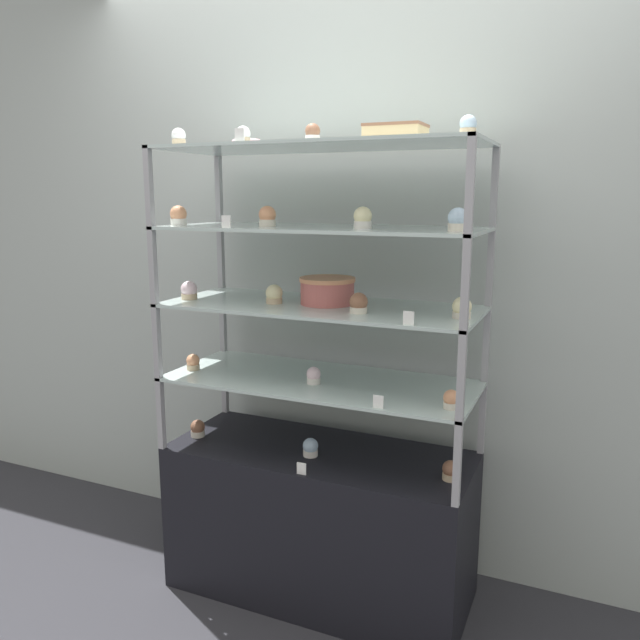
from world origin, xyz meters
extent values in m
plane|color=#2D2D33|center=(0.00, 0.00, 0.00)|extent=(20.00, 20.00, 0.00)
cube|color=#A8B2AD|center=(0.00, 0.39, 1.30)|extent=(8.00, 0.05, 2.60)
cube|color=black|center=(0.00, 0.00, 0.30)|extent=(1.19, 0.49, 0.61)
cube|color=#99999E|center=(-0.58, 0.23, 0.75)|extent=(0.02, 0.02, 0.29)
cube|color=#99999E|center=(0.58, 0.23, 0.75)|extent=(0.02, 0.02, 0.29)
cube|color=#99999E|center=(-0.58, -0.23, 0.75)|extent=(0.02, 0.02, 0.29)
cube|color=#99999E|center=(0.58, -0.23, 0.75)|extent=(0.02, 0.02, 0.29)
cube|color=#B2C6C1|center=(0.00, 0.00, 0.89)|extent=(1.19, 0.49, 0.01)
cube|color=#99999E|center=(-0.58, 0.23, 1.05)|extent=(0.02, 0.02, 0.29)
cube|color=#99999E|center=(0.58, 0.23, 1.05)|extent=(0.02, 0.02, 0.29)
cube|color=#99999E|center=(-0.58, -0.23, 1.05)|extent=(0.02, 0.02, 0.29)
cube|color=#99999E|center=(0.58, -0.23, 1.05)|extent=(0.02, 0.02, 0.29)
cube|color=#B2C6C1|center=(0.00, 0.00, 1.19)|extent=(1.19, 0.49, 0.01)
cube|color=#99999E|center=(-0.58, 0.23, 1.34)|extent=(0.02, 0.02, 0.29)
cube|color=#99999E|center=(0.58, 0.23, 1.34)|extent=(0.02, 0.02, 0.29)
cube|color=#99999E|center=(-0.58, -0.23, 1.34)|extent=(0.02, 0.02, 0.29)
cube|color=#99999E|center=(0.58, -0.23, 1.34)|extent=(0.02, 0.02, 0.29)
cube|color=#B2C6C1|center=(0.00, 0.00, 1.48)|extent=(1.19, 0.49, 0.01)
cube|color=#99999E|center=(-0.58, 0.23, 1.63)|extent=(0.02, 0.02, 0.29)
cube|color=#99999E|center=(0.58, 0.23, 1.63)|extent=(0.02, 0.02, 0.29)
cube|color=#99999E|center=(-0.58, -0.23, 1.63)|extent=(0.02, 0.02, 0.29)
cube|color=#99999E|center=(0.58, -0.23, 1.63)|extent=(0.02, 0.02, 0.29)
cube|color=#B2C6C1|center=(0.00, 0.00, 1.77)|extent=(1.19, 0.49, 0.01)
cylinder|color=#C66660|center=(0.02, 0.03, 1.23)|extent=(0.20, 0.20, 0.09)
cylinder|color=#E5996B|center=(0.02, 0.03, 1.28)|extent=(0.21, 0.21, 0.02)
cube|color=#DBBC84|center=(0.28, 0.00, 1.80)|extent=(0.19, 0.15, 0.05)
cube|color=#8C5B42|center=(0.28, 0.00, 1.83)|extent=(0.20, 0.15, 0.01)
cylinder|color=beige|center=(-0.53, -0.07, 0.62)|extent=(0.06, 0.06, 0.02)
sphere|color=#8C5B42|center=(-0.53, -0.07, 0.65)|extent=(0.06, 0.06, 0.06)
cylinder|color=white|center=(-0.01, -0.06, 0.62)|extent=(0.06, 0.06, 0.02)
sphere|color=silver|center=(-0.01, -0.06, 0.65)|extent=(0.06, 0.06, 0.06)
cylinder|color=#CCB28C|center=(0.53, -0.05, 0.62)|extent=(0.06, 0.06, 0.02)
sphere|color=#8C5B42|center=(0.53, -0.05, 0.65)|extent=(0.06, 0.06, 0.06)
cube|color=white|center=(0.03, -0.22, 0.63)|extent=(0.04, 0.00, 0.04)
cylinder|color=#CCB28C|center=(-0.53, -0.08, 0.91)|extent=(0.05, 0.05, 0.02)
sphere|color=#E5996B|center=(-0.53, -0.08, 0.94)|extent=(0.05, 0.05, 0.05)
cylinder|color=white|center=(0.00, -0.06, 0.91)|extent=(0.05, 0.05, 0.02)
sphere|color=silver|center=(0.00, -0.06, 0.94)|extent=(0.05, 0.05, 0.05)
cylinder|color=beige|center=(0.53, -0.13, 0.91)|extent=(0.05, 0.05, 0.02)
sphere|color=#E5996B|center=(0.53, -0.13, 0.94)|extent=(0.05, 0.05, 0.05)
cube|color=white|center=(0.31, -0.22, 0.92)|extent=(0.04, 0.00, 0.04)
cylinder|color=#CCB28C|center=(-0.53, -0.09, 1.20)|extent=(0.06, 0.06, 0.02)
sphere|color=silver|center=(-0.53, -0.09, 1.23)|extent=(0.07, 0.07, 0.07)
cylinder|color=#CCB28C|center=(-0.17, -0.04, 1.20)|extent=(0.06, 0.06, 0.02)
sphere|color=#F4EAB2|center=(-0.17, -0.04, 1.23)|extent=(0.07, 0.07, 0.07)
cylinder|color=beige|center=(0.19, -0.10, 1.20)|extent=(0.06, 0.06, 0.02)
sphere|color=#8C5B42|center=(0.19, -0.10, 1.23)|extent=(0.07, 0.07, 0.07)
cylinder|color=beige|center=(0.54, -0.05, 1.20)|extent=(0.06, 0.06, 0.02)
sphere|color=#F4EAB2|center=(0.54, -0.05, 1.23)|extent=(0.07, 0.07, 0.07)
cube|color=white|center=(0.41, -0.22, 1.21)|extent=(0.04, 0.00, 0.04)
cylinder|color=white|center=(-0.54, -0.12, 1.50)|extent=(0.06, 0.06, 0.03)
sphere|color=#E5996B|center=(-0.54, -0.12, 1.53)|extent=(0.06, 0.06, 0.06)
cylinder|color=beige|center=(-0.18, -0.06, 1.50)|extent=(0.06, 0.06, 0.03)
sphere|color=#E5996B|center=(-0.18, -0.06, 1.53)|extent=(0.06, 0.06, 0.06)
cylinder|color=white|center=(0.19, -0.07, 1.50)|extent=(0.06, 0.06, 0.03)
sphere|color=#F4EAB2|center=(0.19, -0.07, 1.53)|extent=(0.06, 0.06, 0.06)
cylinder|color=beige|center=(0.53, -0.11, 1.50)|extent=(0.06, 0.06, 0.03)
sphere|color=silver|center=(0.53, -0.11, 1.53)|extent=(0.06, 0.06, 0.06)
cube|color=white|center=(-0.26, -0.22, 1.51)|extent=(0.04, 0.00, 0.04)
cylinder|color=#CCB28C|center=(-0.53, -0.11, 1.79)|extent=(0.05, 0.05, 0.03)
sphere|color=white|center=(-0.53, -0.11, 1.82)|extent=(0.05, 0.05, 0.05)
cylinder|color=#CCB28C|center=(-0.27, -0.08, 1.79)|extent=(0.05, 0.05, 0.03)
sphere|color=white|center=(-0.27, -0.08, 1.82)|extent=(0.05, 0.05, 0.05)
cylinder|color=white|center=(-0.01, -0.05, 1.79)|extent=(0.05, 0.05, 0.03)
sphere|color=#8C5B42|center=(-0.01, -0.05, 1.82)|extent=(0.05, 0.05, 0.05)
cylinder|color=#CCB28C|center=(0.54, -0.07, 1.79)|extent=(0.05, 0.05, 0.03)
sphere|color=silver|center=(0.54, -0.07, 1.82)|extent=(0.05, 0.05, 0.05)
cube|color=white|center=(-0.20, -0.22, 1.80)|extent=(0.04, 0.00, 0.04)
torus|color=#EFB2BC|center=(-0.31, 0.01, 1.79)|extent=(0.12, 0.12, 0.03)
camera|label=1|loc=(0.94, -2.11, 1.59)|focal=35.00mm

